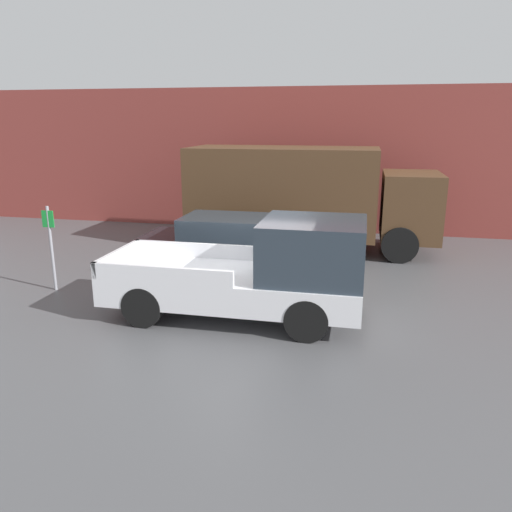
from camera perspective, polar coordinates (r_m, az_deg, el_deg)
The scene contains 6 objects.
ground_plane at distance 10.89m, azimuth -0.59°, elevation -6.33°, with size 60.00×60.00×0.00m, color #4C4C4F.
building_wall at distance 18.61m, azimuth 5.33°, elevation 10.82°, with size 28.00×0.15×5.17m.
pickup_truck at distance 10.19m, azimuth 0.57°, elevation -1.91°, with size 5.28×2.07×2.13m.
car at distance 13.29m, azimuth -3.27°, elevation 1.34°, with size 4.55×1.92×1.57m.
delivery_truck at distance 15.96m, azimuth 5.52°, elevation 7.08°, with size 7.71×2.60×3.19m.
parking_sign at distance 12.86m, azimuth -22.39°, elevation 1.36°, with size 0.30×0.07×2.06m.
Camera 1 is at (2.25, -9.87, 4.01)m, focal length 35.00 mm.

